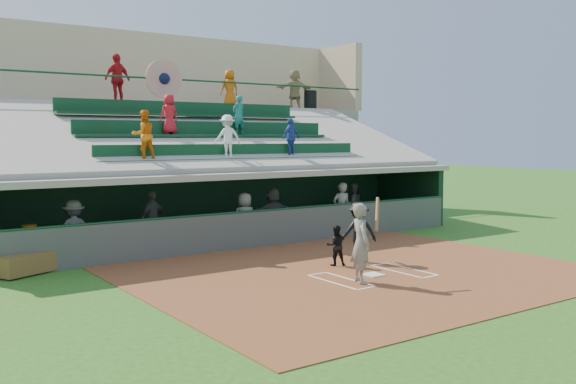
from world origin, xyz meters
TOP-DOWN VIEW (x-y plane):
  - ground at (0.00, 0.00)m, footprint 100.00×100.00m
  - dirt_slab at (0.00, 0.50)m, footprint 11.00×9.00m
  - home_plate at (0.00, 0.00)m, footprint 0.43×0.43m
  - batters_box_chalk at (0.00, 0.00)m, footprint 2.65×1.85m
  - dugout_floor at (0.00, 6.75)m, footprint 16.00×3.50m
  - concourse_slab at (0.00, 13.50)m, footprint 20.00×3.00m
  - grandstand at (-0.01, 10.51)m, footprint 20.40×10.40m
  - batter_at_plate at (-0.77, -0.42)m, footprint 0.94×0.81m
  - catcher at (0.01, 1.45)m, footprint 0.63×0.58m
  - home_umpire at (0.85, 1.52)m, footprint 1.18×0.92m
  - dugout_bench at (-0.11, 7.98)m, footprint 14.91×7.16m
  - white_table at (-6.47, 6.18)m, footprint 0.87×0.75m
  - water_cooler at (-6.46, 6.25)m, footprint 0.37×0.37m
  - dugout_player_a at (-5.35, 6.05)m, footprint 1.12×0.74m
  - dugout_player_b at (-2.75, 6.85)m, footprint 1.08×0.79m
  - dugout_player_c at (-0.33, 5.46)m, footprint 0.83×0.58m
  - dugout_player_d at (1.25, 6.26)m, footprint 1.54×0.55m
  - dugout_player_e at (3.41, 5.31)m, footprint 0.72×0.54m
  - dugout_player_f at (5.43, 7.07)m, footprint 0.83×0.68m
  - trash_bin at (7.44, 12.43)m, footprint 0.58×0.58m
  - concourse_staff_a at (-1.57, 12.75)m, footprint 1.22×0.81m
  - concourse_staff_b at (3.31, 12.66)m, footprint 0.82×0.56m
  - concourse_staff_c at (6.58, 12.48)m, footprint 1.75×0.92m

SIDE VIEW (x-z plane):
  - ground at x=0.00m, z-range 0.00..0.00m
  - dirt_slab at x=0.00m, z-range 0.00..0.02m
  - dugout_floor at x=0.00m, z-range 0.00..0.04m
  - batters_box_chalk at x=0.00m, z-range 0.02..0.03m
  - home_plate at x=0.00m, z-range 0.02..0.05m
  - dugout_bench at x=-0.11m, z-range 0.04..0.53m
  - white_table at x=-6.47m, z-range 0.04..0.68m
  - catcher at x=0.01m, z-range 0.02..1.07m
  - home_umpire at x=0.85m, z-range 0.02..1.63m
  - dugout_player_f at x=5.43m, z-range 0.04..1.61m
  - dugout_player_c at x=-0.33m, z-range 0.04..1.65m
  - dugout_player_a at x=-5.35m, z-range 0.04..1.66m
  - dugout_player_d at x=1.25m, z-range 0.04..1.68m
  - water_cooler at x=-6.46m, z-range 0.68..1.05m
  - dugout_player_b at x=-2.75m, z-range 0.04..1.74m
  - dugout_player_e at x=3.41m, z-range 0.04..1.82m
  - batter_at_plate at x=-0.77m, z-range -0.03..1.92m
  - grandstand at x=-0.01m, z-range -1.64..6.16m
  - concourse_slab at x=0.00m, z-range 0.00..4.60m
  - trash_bin at x=7.44m, z-range 4.60..5.47m
  - concourse_staff_b at x=3.31m, z-range 4.60..6.21m
  - concourse_staff_c at x=6.58m, z-range 4.60..6.40m
  - concourse_staff_a at x=-1.57m, z-range 4.60..6.53m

